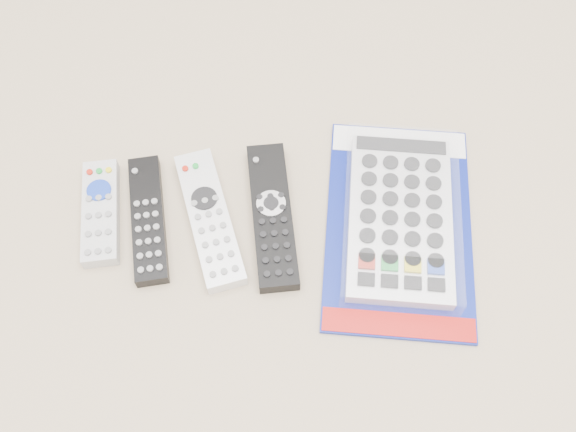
{
  "coord_description": "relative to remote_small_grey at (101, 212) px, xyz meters",
  "views": [
    {
      "loc": [
        -0.0,
        -0.43,
        0.79
      ],
      "look_at": [
        0.05,
        -0.0,
        0.01
      ],
      "focal_mm": 40.0,
      "sensor_mm": 36.0,
      "label": 1
    }
  ],
  "objects": [
    {
      "name": "remote_silver_dvd",
      "position": [
        0.15,
        -0.03,
        -0.0
      ],
      "size": [
        0.09,
        0.22,
        0.02
      ],
      "rotation": [
        0.0,
        0.0,
        0.17
      ],
      "color": "silver",
      "rests_on": "ground"
    },
    {
      "name": "remote_large_black",
      "position": [
        0.24,
        -0.03,
        0.0
      ],
      "size": [
        0.06,
        0.23,
        0.02
      ],
      "rotation": [
        0.0,
        0.0,
        -0.01
      ],
      "color": "black",
      "rests_on": "ground"
    },
    {
      "name": "remote_small_grey",
      "position": [
        0.0,
        0.0,
        0.0
      ],
      "size": [
        0.05,
        0.16,
        0.02
      ],
      "rotation": [
        0.0,
        0.0,
        0.01
      ],
      "color": "#ADADAF",
      "rests_on": "ground"
    },
    {
      "name": "remote_slim_black",
      "position": [
        0.07,
        -0.02,
        -0.0
      ],
      "size": [
        0.05,
        0.2,
        0.02
      ],
      "rotation": [
        0.0,
        0.0,
        0.05
      ],
      "color": "black",
      "rests_on": "ground"
    },
    {
      "name": "jumbo_remote_packaged",
      "position": [
        0.41,
        -0.06,
        0.01
      ],
      "size": [
        0.26,
        0.37,
        0.04
      ],
      "rotation": [
        0.0,
        0.0,
        -0.2
      ],
      "color": "navy",
      "rests_on": "ground"
    }
  ]
}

